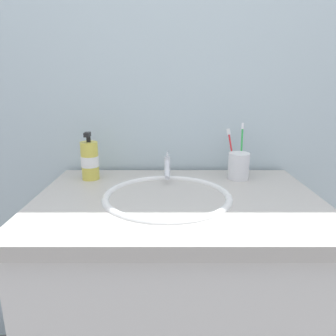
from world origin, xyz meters
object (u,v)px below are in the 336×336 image
object	(u,v)px
toothbrush_cup	(240,166)
soap_dispenser	(91,160)
toothbrush_green	(243,146)
toothbrush_red	(232,149)
faucet	(168,167)

from	to	relation	value
toothbrush_cup	soap_dispenser	bearing A→B (deg)	-179.77
toothbrush_green	soap_dispenser	bearing A→B (deg)	-175.18
toothbrush_cup	soap_dispenser	size ratio (longest dim) A/B	0.56
toothbrush_cup	toothbrush_red	size ratio (longest dim) A/B	0.56
faucet	toothbrush_green	xyz separation A→B (m)	(0.29, 0.04, 0.07)
soap_dispenser	toothbrush_red	bearing A→B (deg)	4.33
toothbrush_green	soap_dispenser	xyz separation A→B (m)	(-0.59, -0.05, -0.05)
faucet	toothbrush_green	distance (m)	0.31
toothbrush_cup	soap_dispenser	xyz separation A→B (m)	(-0.57, -0.00, 0.02)
toothbrush_green	faucet	bearing A→B (deg)	-171.38
toothbrush_red	toothbrush_cup	bearing A→B (deg)	-58.88
faucet	soap_dispenser	world-z (taller)	soap_dispenser
toothbrush_cup	toothbrush_green	bearing A→B (deg)	69.33
toothbrush_cup	toothbrush_green	world-z (taller)	toothbrush_green
faucet	toothbrush_red	xyz separation A→B (m)	(0.25, 0.04, 0.06)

